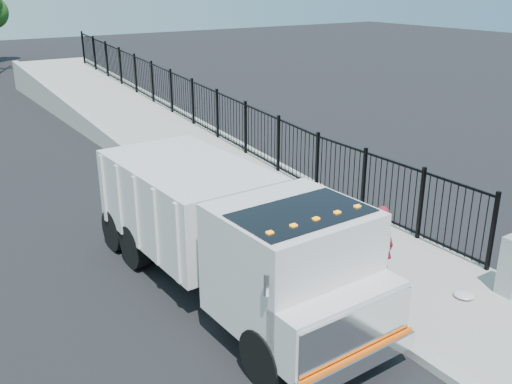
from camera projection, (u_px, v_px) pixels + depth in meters
ground at (305, 281)px, 12.43m from camera, size 120.00×120.00×0.00m
sidewalk at (437, 293)px, 11.83m from camera, size 3.55×12.00×0.12m
curb at (369, 320)px, 10.83m from camera, size 0.30×12.00×0.16m
ramp at (126, 123)px, 26.05m from camera, size 3.95×24.06×3.19m
iron_fence at (193, 117)px, 23.34m from camera, size 0.10×28.00×1.80m
truck at (230, 230)px, 11.34m from camera, size 2.77×7.77×2.63m
worker at (380, 242)px, 12.08m from camera, size 0.51×0.67×1.65m
debris at (464, 295)px, 11.54m from camera, size 0.42×0.42×0.11m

